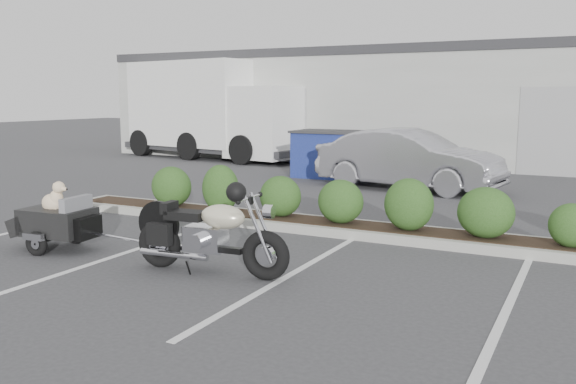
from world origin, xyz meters
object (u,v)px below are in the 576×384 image
at_px(sedan, 409,159).
at_px(dumpster, 330,154).
at_px(motorcycle, 209,235).
at_px(delivery_truck, 216,112).
at_px(pet_trailer, 57,220).

distance_m(sedan, dumpster, 2.97).
xyz_separation_m(motorcycle, dumpster, (-2.44, 9.73, 0.17)).
height_order(motorcycle, sedan, sedan).
xyz_separation_m(motorcycle, delivery_truck, (-8.59, 13.06, 1.23)).
relative_size(dumpster, delivery_truck, 0.25).
relative_size(sedan, delivery_truck, 0.56).
relative_size(motorcycle, dumpster, 1.09).
height_order(pet_trailer, delivery_truck, delivery_truck).
bearing_deg(motorcycle, delivery_truck, 118.48).
bearing_deg(motorcycle, pet_trailer, 174.74).
bearing_deg(delivery_truck, dumpster, -18.40).
relative_size(motorcycle, pet_trailer, 1.25).
height_order(sedan, dumpster, sedan).
height_order(motorcycle, delivery_truck, delivery_truck).
bearing_deg(delivery_truck, sedan, -17.57).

